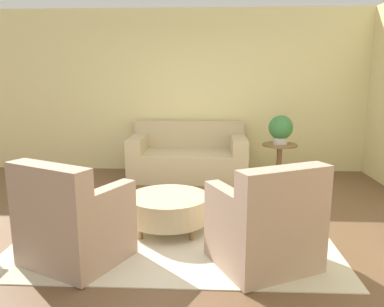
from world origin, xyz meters
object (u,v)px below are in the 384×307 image
(ottoman_table, at_px, (169,207))
(side_table, at_px, (279,156))
(couch, at_px, (188,158))
(armchair_left, at_px, (72,223))
(armchair_right, at_px, (267,227))
(potted_plant_on_side_table, at_px, (281,129))

(ottoman_table, height_order, side_table, side_table)
(couch, distance_m, side_table, 1.49)
(couch, xyz_separation_m, side_table, (1.46, -0.29, 0.10))
(couch, height_order, armchair_left, armchair_left)
(armchair_right, bearing_deg, armchair_left, 180.00)
(couch, bearing_deg, potted_plant_on_side_table, -11.41)
(couch, distance_m, ottoman_table, 2.26)
(couch, height_order, potted_plant_on_side_table, potted_plant_on_side_table)
(armchair_right, bearing_deg, ottoman_table, 141.07)
(armchair_right, bearing_deg, side_table, 77.64)
(side_table, bearing_deg, armchair_left, -130.50)
(ottoman_table, distance_m, side_table, 2.50)
(couch, height_order, side_table, couch)
(couch, relative_size, ottoman_table, 2.16)
(armchair_right, distance_m, potted_plant_on_side_table, 2.84)
(ottoman_table, bearing_deg, side_table, 51.86)
(armchair_left, bearing_deg, side_table, 49.50)
(ottoman_table, xyz_separation_m, side_table, (1.54, 1.97, 0.17))
(couch, bearing_deg, armchair_left, -106.15)
(armchair_left, relative_size, armchair_right, 1.00)
(couch, xyz_separation_m, ottoman_table, (-0.09, -2.26, -0.06))
(armchair_right, bearing_deg, couch, 105.85)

